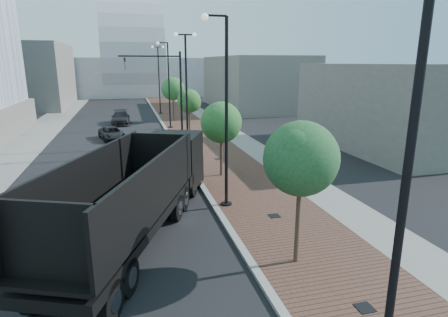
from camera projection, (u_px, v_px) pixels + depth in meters
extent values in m
cube|color=#4C2D23|center=(188.00, 119.00, 47.77)|extent=(7.00, 140.00, 0.12)
cube|color=slate|center=(208.00, 118.00, 48.42)|extent=(2.40, 140.00, 0.13)
cube|color=gray|center=(160.00, 120.00, 46.91)|extent=(0.30, 140.00, 0.14)
cube|color=slate|center=(48.00, 124.00, 43.73)|extent=(4.00, 140.00, 0.12)
cube|color=black|center=(174.00, 160.00, 20.70)|extent=(3.65, 3.71, 2.86)
cube|color=black|center=(181.00, 168.00, 22.37)|extent=(2.65, 1.54, 1.43)
cube|color=black|center=(166.00, 180.00, 19.44)|extent=(2.88, 1.88, 0.55)
cube|color=black|center=(124.00, 224.00, 14.17)|extent=(6.38, 10.37, 0.39)
cube|color=black|center=(123.00, 213.00, 14.06)|extent=(6.48, 10.41, 0.13)
cube|color=black|center=(86.00, 184.00, 13.97)|extent=(4.06, 9.39, 2.20)
cube|color=black|center=(157.00, 187.00, 13.59)|extent=(4.06, 9.39, 2.20)
cube|color=black|center=(48.00, 242.00, 9.43)|extent=(2.59, 1.19, 2.20)
cube|color=black|center=(159.00, 156.00, 18.13)|extent=(2.59, 1.19, 2.20)
cylinder|color=black|center=(151.00, 184.00, 20.60)|extent=(0.78, 1.25, 1.21)
cylinder|color=silver|center=(151.00, 184.00, 20.60)|extent=(0.60, 0.75, 0.66)
cylinder|color=black|center=(192.00, 186.00, 20.28)|extent=(0.78, 1.25, 1.21)
cylinder|color=silver|center=(192.00, 186.00, 20.28)|extent=(0.60, 0.75, 0.66)
cylinder|color=black|center=(160.00, 175.00, 22.13)|extent=(0.78, 1.25, 1.21)
cylinder|color=silver|center=(160.00, 175.00, 22.13)|extent=(0.60, 0.75, 0.66)
cylinder|color=black|center=(198.00, 177.00, 21.81)|extent=(0.78, 1.25, 1.21)
cylinder|color=silver|center=(198.00, 177.00, 21.81)|extent=(0.60, 0.75, 0.66)
cylinder|color=black|center=(35.00, 293.00, 10.83)|extent=(0.78, 1.25, 1.21)
cylinder|color=silver|center=(35.00, 293.00, 10.83)|extent=(0.60, 0.75, 0.66)
cylinder|color=black|center=(111.00, 300.00, 10.50)|extent=(0.78, 1.25, 1.21)
cylinder|color=silver|center=(111.00, 300.00, 10.50)|extent=(0.60, 0.75, 0.66)
cylinder|color=black|center=(59.00, 271.00, 11.98)|extent=(0.78, 1.25, 1.21)
cylinder|color=silver|center=(59.00, 271.00, 11.98)|extent=(0.60, 0.75, 0.66)
cylinder|color=black|center=(127.00, 277.00, 11.65)|extent=(0.78, 1.25, 1.21)
cylinder|color=silver|center=(127.00, 277.00, 11.65)|extent=(0.60, 0.75, 0.66)
cylinder|color=black|center=(129.00, 205.00, 17.53)|extent=(0.78, 1.25, 1.21)
cylinder|color=silver|center=(129.00, 205.00, 17.53)|extent=(0.60, 0.75, 0.66)
cylinder|color=black|center=(176.00, 208.00, 17.21)|extent=(0.78, 1.25, 1.21)
cylinder|color=silver|center=(176.00, 208.00, 17.21)|extent=(0.60, 0.75, 0.66)
cylinder|color=black|center=(138.00, 196.00, 18.68)|extent=(0.78, 1.25, 1.21)
cylinder|color=silver|center=(138.00, 196.00, 18.68)|extent=(0.60, 0.75, 0.66)
cylinder|color=black|center=(183.00, 199.00, 18.36)|extent=(0.78, 1.25, 1.21)
cylinder|color=silver|center=(183.00, 199.00, 18.36)|extent=(0.60, 0.75, 0.66)
imported|color=silver|center=(130.00, 158.00, 25.74)|extent=(3.04, 4.35, 1.36)
imported|color=black|center=(112.00, 133.00, 35.31)|extent=(2.89, 4.58, 1.18)
imported|color=black|center=(121.00, 118.00, 44.32)|extent=(2.10, 5.09, 1.47)
imported|color=black|center=(271.00, 148.00, 27.44)|extent=(0.79, 0.60, 1.95)
cylinder|color=black|center=(403.00, 208.00, 6.57)|extent=(0.16, 0.16, 9.00)
cylinder|color=black|center=(226.00, 205.00, 18.94)|extent=(0.56, 0.56, 0.20)
cylinder|color=black|center=(226.00, 116.00, 17.81)|extent=(0.16, 0.16, 9.00)
cylinder|color=black|center=(216.00, 16.00, 16.56)|extent=(1.00, 0.10, 0.10)
sphere|color=silver|center=(205.00, 17.00, 16.46)|extent=(0.32, 0.32, 0.32)
cylinder|color=black|center=(188.00, 152.00, 30.18)|extent=(0.56, 0.56, 0.20)
cylinder|color=black|center=(187.00, 95.00, 29.05)|extent=(0.16, 0.16, 9.00)
cylinder|color=black|center=(185.00, 35.00, 27.93)|extent=(1.40, 0.10, 0.10)
sphere|color=silver|center=(176.00, 34.00, 27.76)|extent=(0.32, 0.32, 0.32)
sphere|color=silver|center=(194.00, 35.00, 28.10)|extent=(0.32, 0.32, 0.32)
cylinder|color=black|center=(171.00, 127.00, 41.42)|extent=(0.56, 0.56, 0.20)
cylinder|color=black|center=(169.00, 86.00, 40.30)|extent=(0.16, 0.16, 9.00)
cylinder|color=black|center=(163.00, 42.00, 39.05)|extent=(1.00, 0.10, 0.10)
sphere|color=silver|center=(158.00, 43.00, 38.94)|extent=(0.32, 0.32, 0.32)
cylinder|color=black|center=(160.00, 114.00, 52.67)|extent=(0.56, 0.56, 0.20)
cylinder|color=black|center=(159.00, 81.00, 51.54)|extent=(0.16, 0.16, 9.00)
cylinder|color=black|center=(158.00, 47.00, 50.41)|extent=(1.40, 0.10, 0.10)
sphere|color=silver|center=(152.00, 47.00, 50.24)|extent=(0.32, 0.32, 0.32)
sphere|color=silver|center=(163.00, 47.00, 50.59)|extent=(0.32, 0.32, 0.32)
cylinder|color=black|center=(181.00, 100.00, 32.02)|extent=(0.18, 0.18, 8.00)
cylinder|color=black|center=(150.00, 56.00, 30.51)|extent=(5.00, 0.12, 0.12)
imported|color=black|center=(125.00, 64.00, 30.17)|extent=(0.16, 0.20, 1.00)
cylinder|color=#382619|center=(298.00, 217.00, 13.13)|extent=(0.16, 0.16, 3.69)
sphere|color=#1A4C21|center=(301.00, 159.00, 12.60)|extent=(2.58, 2.58, 2.58)
sphere|color=#1A4C21|center=(307.00, 163.00, 13.04)|extent=(1.80, 1.80, 1.80)
sphere|color=#1A4C21|center=(297.00, 150.00, 12.15)|extent=(1.55, 1.55, 1.55)
cylinder|color=#382619|center=(221.00, 152.00, 23.48)|extent=(0.16, 0.16, 3.28)
sphere|color=#205E22|center=(221.00, 122.00, 23.01)|extent=(2.56, 2.56, 2.56)
sphere|color=#205E22|center=(226.00, 125.00, 23.45)|extent=(1.79, 1.79, 1.79)
sphere|color=#205E22|center=(218.00, 118.00, 22.58)|extent=(1.54, 1.54, 1.54)
cylinder|color=#382619|center=(190.00, 122.00, 34.71)|extent=(0.16, 0.16, 3.43)
sphere|color=#245E20|center=(189.00, 101.00, 34.22)|extent=(2.17, 2.17, 2.17)
sphere|color=#245E20|center=(193.00, 103.00, 34.66)|extent=(1.52, 1.52, 1.52)
sphere|color=#245E20|center=(186.00, 98.00, 33.78)|extent=(1.30, 1.30, 1.30)
cylinder|color=#382619|center=(173.00, 106.00, 45.91)|extent=(0.16, 0.16, 3.73)
sphere|color=#216024|center=(173.00, 89.00, 45.38)|extent=(2.84, 2.84, 2.84)
sphere|color=#216024|center=(176.00, 91.00, 45.83)|extent=(1.99, 1.99, 1.99)
sphere|color=#216024|center=(170.00, 86.00, 44.93)|extent=(1.70, 1.70, 1.70)
cube|color=#9FA2A8|center=(133.00, 76.00, 87.60)|extent=(50.00, 28.00, 8.00)
cube|color=slate|center=(21.00, 76.00, 59.52)|extent=(14.00, 20.00, 10.00)
cube|color=slate|center=(255.00, 83.00, 59.21)|extent=(12.00, 22.00, 8.00)
cube|color=#5E5B54|center=(394.00, 106.00, 31.71)|extent=(10.00, 16.00, 7.00)
cube|color=black|center=(365.00, 308.00, 10.94)|extent=(0.50, 0.50, 0.02)
cube|color=black|center=(274.00, 216.00, 17.50)|extent=(0.50, 0.50, 0.02)
cube|color=black|center=(218.00, 159.00, 27.80)|extent=(0.50, 0.50, 0.02)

